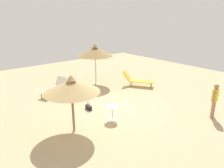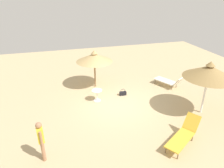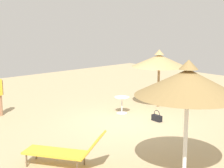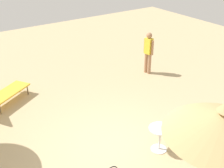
% 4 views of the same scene
% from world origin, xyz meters
% --- Properties ---
extents(ground, '(24.00, 24.00, 0.10)m').
position_xyz_m(ground, '(0.00, 0.00, -0.05)').
color(ground, tan).
extents(lounge_chair_center, '(2.07, 1.62, 0.97)m').
position_xyz_m(lounge_chair_center, '(1.66, -3.74, 0.44)').
color(lounge_chair_center, gold).
rests_on(lounge_chair_center, ground).
extents(person_standing_edge, '(0.26, 0.46, 1.65)m').
position_xyz_m(person_standing_edge, '(-3.88, -3.10, 0.94)').
color(person_standing_edge, '#A57554').
rests_on(person_standing_edge, ground).
extents(side_table_round, '(0.60, 0.60, 0.67)m').
position_xyz_m(side_table_round, '(-1.03, 0.71, 0.45)').
color(side_table_round, silver).
rests_on(side_table_round, ground).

